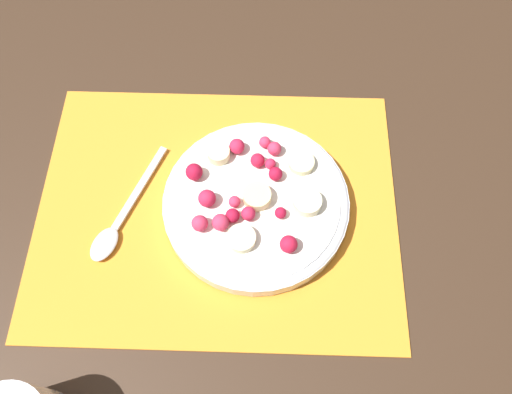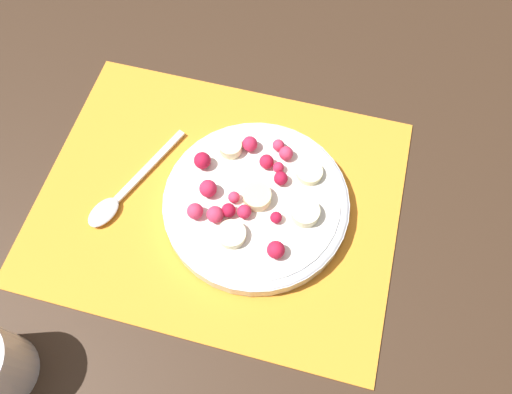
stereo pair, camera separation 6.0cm
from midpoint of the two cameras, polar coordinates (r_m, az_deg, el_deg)
ground_plane at (r=0.64m, az=-1.58°, el=-0.68°), size 3.00×3.00×0.00m
placemat at (r=0.64m, az=-1.59°, el=-0.56°), size 0.45×0.36×0.01m
fruit_bowl at (r=0.62m, az=2.75°, el=-0.86°), size 0.23×0.23×0.04m
spoon at (r=0.65m, az=-12.94°, el=-0.30°), size 0.08×0.17×0.01m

